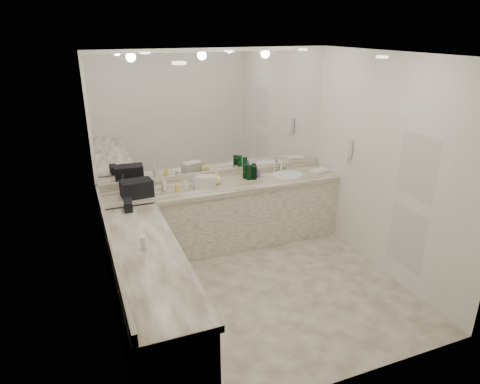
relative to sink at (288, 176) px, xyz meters
name	(u,v)px	position (x,y,z in m)	size (l,w,h in m)	color
floor	(260,290)	(-0.95, -1.20, -0.90)	(3.20, 3.20, 0.00)	beige
ceiling	(265,54)	(-0.95, -1.20, 1.71)	(3.20, 3.20, 0.00)	white
wall_back	(216,149)	(-0.95, 0.30, 0.41)	(3.20, 0.02, 2.60)	white
wall_left	(104,207)	(-2.55, -1.20, 0.41)	(0.02, 3.00, 2.60)	white
wall_right	(386,167)	(0.65, -1.20, 0.41)	(0.02, 3.00, 2.60)	white
vanity_back_base	(224,217)	(-0.95, 0.00, -0.48)	(3.20, 0.60, 0.84)	silver
vanity_back_top	(224,186)	(-0.95, -0.01, -0.03)	(3.20, 0.64, 0.06)	beige
vanity_left_base	(150,298)	(-2.25, -1.50, -0.48)	(0.60, 2.40, 0.84)	silver
vanity_left_top	(147,257)	(-2.24, -1.50, -0.03)	(0.64, 2.42, 0.06)	beige
backsplash_back	(217,174)	(-0.95, 0.28, 0.05)	(3.20, 0.04, 0.10)	beige
backsplash_left	(110,240)	(-2.53, -1.20, 0.05)	(0.04, 3.00, 0.10)	beige
mirror_back	(216,114)	(-0.95, 0.29, 0.88)	(3.12, 0.01, 1.55)	white
mirror_left	(99,157)	(-2.54, -1.20, 0.88)	(0.01, 2.92, 1.55)	white
sink	(288,176)	(0.00, 0.00, 0.00)	(0.44, 0.44, 0.03)	white
faucet	(281,166)	(0.00, 0.21, 0.07)	(0.24, 0.16, 0.14)	silver
wall_phone	(348,149)	(0.61, -0.50, 0.46)	(0.06, 0.10, 0.24)	white
door	(412,202)	(0.64, -1.70, 0.16)	(0.02, 0.82, 2.10)	white
black_toiletry_bag	(137,188)	(-2.09, -0.03, 0.11)	(0.37, 0.23, 0.21)	black
black_bag_spill	(128,205)	(-2.25, -0.41, 0.06)	(0.09, 0.20, 0.11)	black
cream_cosmetic_case	(206,182)	(-1.21, -0.03, 0.08)	(0.27, 0.17, 0.16)	beige
hand_towel	(319,171)	(0.48, -0.06, 0.03)	(0.24, 0.16, 0.04)	white
lotion_left	(143,243)	(-2.25, -1.40, 0.07)	(0.06, 0.06, 0.13)	white
soap_bottle_a	(164,184)	(-1.74, 0.02, 0.10)	(0.07, 0.07, 0.18)	white
soap_bottle_b	(196,181)	(-1.33, -0.02, 0.10)	(0.09, 0.09, 0.19)	silver
soap_bottle_c	(217,178)	(-1.04, 0.03, 0.09)	(0.13, 0.13, 0.17)	#EEEB7C
green_bottle_0	(249,172)	(-0.57, 0.04, 0.11)	(0.07, 0.07, 0.20)	#0C431C
green_bottle_1	(254,173)	(-0.50, 0.02, 0.10)	(0.07, 0.07, 0.19)	#0C431C
green_bottle_2	(254,170)	(-0.46, 0.13, 0.10)	(0.07, 0.07, 0.18)	#0C431C
green_bottle_3	(245,171)	(-0.60, 0.11, 0.10)	(0.07, 0.07, 0.19)	#0C431C
amenity_bottle_0	(201,183)	(-1.25, 0.05, 0.04)	(0.06, 0.06, 0.07)	silver
amenity_bottle_1	(259,173)	(-0.41, 0.08, 0.06)	(0.05, 0.05, 0.12)	#9966B2
amenity_bottle_2	(244,174)	(-0.61, 0.15, 0.05)	(0.05, 0.05, 0.09)	#E0B28C
amenity_bottle_3	(177,188)	(-1.59, -0.04, 0.05)	(0.06, 0.06, 0.10)	#F2D84C
amenity_bottle_4	(186,184)	(-1.46, 0.05, 0.05)	(0.05, 0.05, 0.09)	white
amenity_bottle_5	(128,190)	(-2.19, 0.06, 0.07)	(0.04, 0.04, 0.14)	#3F3F4C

